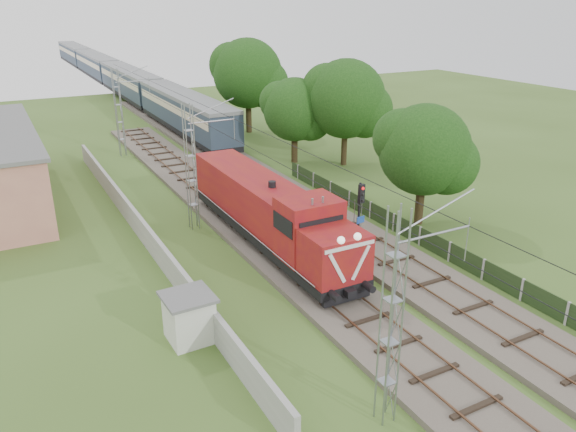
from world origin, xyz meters
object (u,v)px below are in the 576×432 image
coach_rake (111,72)px  signal_post (360,209)px  locomotive (269,211)px  relay_hut (189,317)px

coach_rake → signal_post: signal_post is taller
signal_post → locomotive: bearing=126.0°
locomotive → coach_rake: 67.44m
locomotive → relay_hut: 10.40m
locomotive → relay_hut: (-7.40, -7.21, -1.15)m
relay_hut → locomotive: bearing=44.3°
locomotive → relay_hut: size_ratio=7.93×
relay_hut → signal_post: bearing=14.2°
signal_post → relay_hut: 11.22m
locomotive → coach_rake: (5.00, 67.25, 0.44)m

